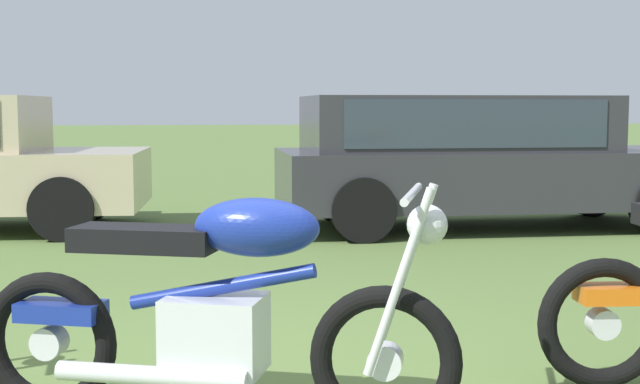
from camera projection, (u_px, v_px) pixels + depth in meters
motorcycle_blue at (216, 310)px, 3.58m from camera, size 1.97×0.98×1.02m
car_charcoal at (472, 151)px, 9.40m from camera, size 4.53×1.87×1.43m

